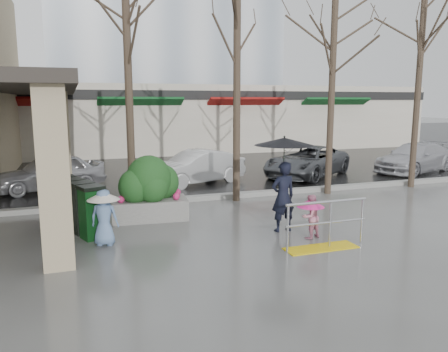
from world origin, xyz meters
TOP-DOWN VIEW (x-y plane):
  - ground at (0.00, 0.00)m, footprint 120.00×120.00m
  - street_asphalt at (0.00, 22.00)m, footprint 120.00×36.00m
  - curb at (0.00, 4.00)m, footprint 120.00×0.30m
  - canopy_slab at (-4.80, 8.00)m, footprint 2.80×18.00m
  - pillar_front at (-3.90, -0.50)m, footprint 0.55×0.55m
  - pillar_back at (-3.90, 6.00)m, footprint 0.55×0.55m
  - storefront_row at (2.00, 17.97)m, footprint 34.00×6.74m
  - handrail at (1.36, -1.20)m, footprint 1.90×0.50m
  - tree_west at (-2.00, 3.60)m, footprint 3.20×3.20m
  - tree_midwest at (1.20, 3.60)m, footprint 3.20×3.20m
  - tree_mideast at (4.50, 3.60)m, footprint 3.20×3.20m
  - tree_east at (8.00, 3.60)m, footprint 3.20×3.20m
  - woman at (1.09, 0.20)m, footprint 1.41×1.41m
  - child_pink at (1.43, -0.50)m, footprint 0.63×0.63m
  - child_blue at (-3.00, 0.54)m, footprint 0.70×0.70m
  - planter at (-1.72, 2.33)m, footprint 2.02×1.18m
  - news_boxes at (-3.52, 1.89)m, footprint 1.22×2.21m
  - car_a at (-4.37, 7.25)m, footprint 3.97×2.53m
  - car_b at (0.76, 6.69)m, footprint 4.05×2.60m
  - car_c at (5.50, 6.74)m, footprint 4.93×4.27m
  - car_d at (10.55, 6.25)m, footprint 4.67×3.02m

SIDE VIEW (x-z plane):
  - ground at x=0.00m, z-range 0.00..0.00m
  - street_asphalt at x=0.00m, z-range 0.00..0.01m
  - curb at x=0.00m, z-range 0.00..0.15m
  - handrail at x=1.36m, z-range -0.14..0.89m
  - child_pink at x=1.43m, z-range 0.09..1.09m
  - news_boxes at x=-3.52m, z-range 0.00..1.22m
  - car_a at x=-4.37m, z-range 0.00..1.26m
  - car_b at x=0.76m, z-range 0.00..1.26m
  - car_c at x=5.50m, z-range 0.00..1.26m
  - car_d at x=10.55m, z-range 0.00..1.26m
  - child_blue at x=-3.00m, z-range 0.11..1.34m
  - planter at x=-1.72m, z-range -0.04..1.66m
  - woman at x=1.09m, z-range 0.31..2.59m
  - pillar_front at x=-3.90m, z-range 0.00..3.50m
  - pillar_back at x=-3.90m, z-range 0.00..3.50m
  - storefront_row at x=2.00m, z-range 0.01..4.01m
  - canopy_slab at x=-4.80m, z-range 3.50..3.75m
  - tree_mideast at x=4.50m, z-range 1.61..8.11m
  - tree_west at x=-2.00m, z-range 1.68..8.48m
  - tree_midwest at x=1.20m, z-range 1.73..8.73m
  - tree_east at x=8.00m, z-range 1.78..8.98m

